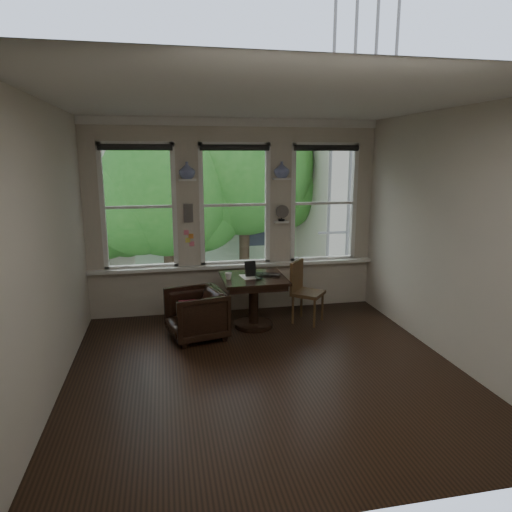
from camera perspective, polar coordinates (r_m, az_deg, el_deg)
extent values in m
plane|color=black|center=(5.48, 1.21, -14.10)|extent=(4.50, 4.50, 0.00)
plane|color=silver|center=(4.94, 1.38, 18.83)|extent=(4.50, 4.50, 0.00)
plane|color=#BEB4A2|center=(7.18, -2.67, 4.81)|extent=(4.50, 0.00, 4.50)
plane|color=#BEB4A2|center=(2.92, 11.11, -6.75)|extent=(4.50, 0.00, 4.50)
plane|color=#BEB4A2|center=(5.02, -24.65, 0.39)|extent=(0.00, 4.50, 4.50)
plane|color=#BEB4A2|center=(5.91, 23.11, 2.18)|extent=(0.00, 4.50, 4.50)
cube|color=white|center=(6.96, -8.58, 9.40)|extent=(0.26, 0.16, 0.03)
cube|color=white|center=(7.18, 3.22, 9.61)|extent=(0.26, 0.16, 0.03)
cube|color=#59544F|center=(7.03, -8.46, 5.34)|extent=(0.14, 0.06, 0.28)
imported|color=silver|center=(6.95, -8.62, 10.55)|extent=(0.24, 0.24, 0.25)
imported|color=silver|center=(7.17, 3.23, 10.72)|extent=(0.24, 0.24, 0.25)
imported|color=black|center=(6.31, -7.49, -7.22)|extent=(0.90, 0.88, 0.68)
cube|color=maroon|center=(6.27, -7.52, -6.28)|extent=(0.45, 0.45, 0.06)
imported|color=black|center=(6.58, 1.45, -2.43)|extent=(0.40, 0.35, 0.03)
imported|color=white|center=(6.42, -3.46, -2.51)|extent=(0.12, 0.12, 0.09)
imported|color=white|center=(6.41, 0.38, -2.52)|extent=(0.15, 0.15, 0.09)
cube|color=black|center=(6.56, -0.71, -1.60)|extent=(0.16, 0.09, 0.22)
cube|color=silver|center=(6.55, -0.87, -2.61)|extent=(0.25, 0.32, 0.00)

